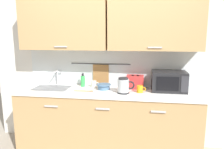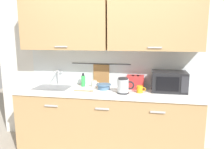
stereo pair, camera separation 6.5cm
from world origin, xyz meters
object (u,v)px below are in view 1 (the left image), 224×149
(mixing_bowl, at_px, (104,86))
(wooden_spoon, at_px, (86,91))
(dish_soap_bottle, at_px, (83,81))
(microwave, at_px, (169,81))
(mug_near_sink, at_px, (94,84))
(electric_kettle, at_px, (124,86))
(toaster, at_px, (135,82))
(mug_by_kettle, at_px, (140,89))

(mixing_bowl, xyz_separation_m, wooden_spoon, (-0.21, -0.15, -0.04))
(dish_soap_bottle, distance_m, wooden_spoon, 0.31)
(microwave, relative_size, mug_near_sink, 3.83)
(electric_kettle, bearing_deg, dish_soap_bottle, 155.86)
(electric_kettle, height_order, dish_soap_bottle, electric_kettle)
(mixing_bowl, relative_size, wooden_spoon, 0.77)
(electric_kettle, distance_m, toaster, 0.31)
(mug_near_sink, relative_size, mug_by_kettle, 1.00)
(microwave, distance_m, dish_soap_bottle, 1.24)
(mug_near_sink, distance_m, wooden_spoon, 0.27)
(mixing_bowl, xyz_separation_m, mug_by_kettle, (0.51, -0.09, 0.00))
(mixing_bowl, bearing_deg, electric_kettle, -28.02)
(mixing_bowl, bearing_deg, microwave, 3.94)
(microwave, bearing_deg, mug_near_sink, 176.96)
(mug_near_sink, distance_m, toaster, 0.61)
(mug_near_sink, bearing_deg, dish_soap_bottle, 176.96)
(dish_soap_bottle, height_order, mixing_bowl, dish_soap_bottle)
(microwave, relative_size, wooden_spoon, 1.66)
(electric_kettle, xyz_separation_m, toaster, (0.14, 0.28, -0.01))
(dish_soap_bottle, bearing_deg, electric_kettle, -24.14)
(electric_kettle, xyz_separation_m, dish_soap_bottle, (-0.64, 0.29, -0.01))
(microwave, xyz_separation_m, toaster, (-0.46, 0.06, -0.04))
(mixing_bowl, bearing_deg, toaster, 15.70)
(dish_soap_bottle, bearing_deg, mixing_bowl, -20.55)
(toaster, relative_size, mug_by_kettle, 2.13)
(mug_near_sink, height_order, mug_by_kettle, same)
(mug_near_sink, relative_size, wooden_spoon, 0.43)
(mixing_bowl, height_order, mug_by_kettle, mug_by_kettle)
(electric_kettle, height_order, toaster, electric_kettle)
(mug_by_kettle, height_order, wooden_spoon, mug_by_kettle)
(dish_soap_bottle, xyz_separation_m, toaster, (0.77, -0.01, 0.01))
(mug_near_sink, xyz_separation_m, toaster, (0.61, 0.00, 0.05))
(electric_kettle, distance_m, mug_near_sink, 0.54)
(mug_by_kettle, distance_m, wooden_spoon, 0.73)
(microwave, xyz_separation_m, wooden_spoon, (-1.11, -0.21, -0.13))
(microwave, bearing_deg, mixing_bowl, -176.06)
(mixing_bowl, height_order, toaster, toaster)
(mixing_bowl, distance_m, mug_by_kettle, 0.52)
(dish_soap_bottle, bearing_deg, toaster, -0.38)
(wooden_spoon, bearing_deg, toaster, 22.52)
(mug_near_sink, bearing_deg, mixing_bowl, -34.80)
(microwave, relative_size, electric_kettle, 2.03)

